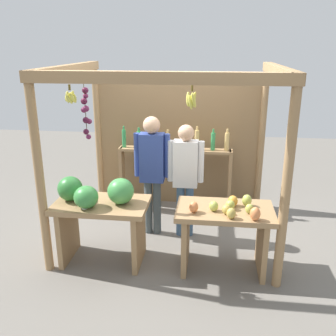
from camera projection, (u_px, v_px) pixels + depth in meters
ground_plane at (170, 232)px, 5.27m from camera, size 12.00×12.00×0.00m
market_stall at (173, 131)px, 5.27m from camera, size 2.73×2.25×2.28m
fruit_counter_left at (99, 208)px, 4.37m from camera, size 1.11×0.64×1.07m
fruit_counter_right at (225, 225)px, 4.25m from camera, size 1.10×0.64×0.91m
bottle_shelf_unit at (175, 161)px, 5.77m from camera, size 1.75×0.22×1.36m
vendor_man at (152, 165)px, 4.96m from camera, size 0.48×0.22×1.65m
vendor_woman at (185, 172)px, 4.92m from camera, size 0.48×0.21×1.55m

